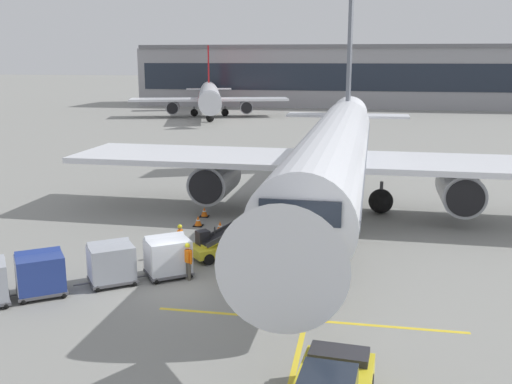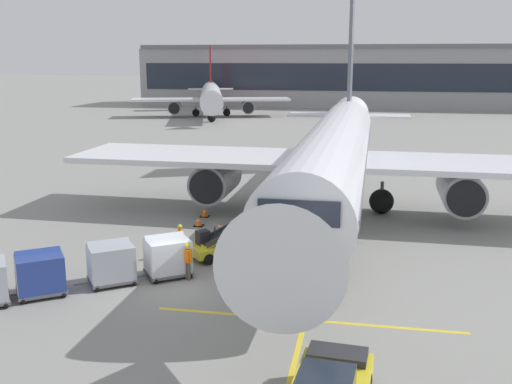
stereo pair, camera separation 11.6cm
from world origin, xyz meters
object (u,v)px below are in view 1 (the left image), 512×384
object	(u,v)px
baggage_cart_third	(40,273)
ground_crew_marshaller	(188,259)
safety_cone_engine_keepout	(198,221)
ground_crew_by_carts	(232,254)
parked_airplane	(334,153)
baggage_cart_lead	(168,256)
belt_loader	(227,240)
distant_airplane	(209,97)
baggage_cart_second	(111,262)
safety_cone_wingtip	(204,212)
safety_cone_nose_mark	(220,227)
ground_crew_by_loader	(180,239)

from	to	relation	value
baggage_cart_third	ground_crew_marshaller	xyz separation A→B (m)	(5.63, 2.86, -0.00)
safety_cone_engine_keepout	ground_crew_by_carts	bearing A→B (deg)	-62.93
parked_airplane	baggage_cart_lead	xyz separation A→B (m)	(-6.85, -12.51, -3.01)
baggage_cart_third	safety_cone_engine_keepout	size ratio (longest dim) A/B	4.20
belt_loader	distant_airplane	size ratio (longest dim) A/B	0.14
baggage_cart_second	safety_cone_wingtip	xyz separation A→B (m)	(1.03, 11.76, -0.69)
safety_cone_nose_mark	distant_airplane	xyz separation A→B (m)	(-18.27, 66.19, 3.04)
baggage_cart_lead	parked_airplane	bearing A→B (deg)	61.31
parked_airplane	distant_airplane	world-z (taller)	parked_airplane
baggage_cart_third	safety_cone_nose_mark	world-z (taller)	baggage_cart_third
ground_crew_by_carts	safety_cone_wingtip	bearing A→B (deg)	112.73
baggage_cart_lead	baggage_cart_second	xyz separation A→B (m)	(-2.17, -1.34, 0.00)
parked_airplane	safety_cone_nose_mark	bearing A→B (deg)	-139.51
parked_airplane	belt_loader	world-z (taller)	parked_airplane
baggage_cart_lead	baggage_cart_third	world-z (taller)	same
baggage_cart_second	safety_cone_wingtip	size ratio (longest dim) A/B	4.22
baggage_cart_lead	distant_airplane	xyz separation A→B (m)	(-17.60, 73.43, 2.37)
belt_loader	parked_airplane	bearing A→B (deg)	62.22
ground_crew_marshaller	safety_cone_nose_mark	xyz separation A→B (m)	(-0.38, 7.52, -0.67)
baggage_cart_second	distant_airplane	bearing A→B (deg)	101.66
ground_crew_by_carts	safety_cone_nose_mark	size ratio (longest dim) A/B	2.61
ground_crew_marshaller	safety_cone_engine_keepout	distance (m)	8.83
parked_airplane	distant_airplane	size ratio (longest dim) A/B	1.26
belt_loader	baggage_cart_third	bearing A→B (deg)	-135.47
ground_crew_by_carts	ground_crew_marshaller	bearing A→B (deg)	-148.39
ground_crew_by_carts	distant_airplane	bearing A→B (deg)	105.74
safety_cone_nose_mark	distant_airplane	distance (m)	68.74
baggage_cart_lead	distant_airplane	bearing A→B (deg)	103.48
belt_loader	safety_cone_engine_keepout	world-z (taller)	belt_loader
baggage_cart_second	ground_crew_by_loader	xyz separation A→B (m)	(1.94, 3.94, -0.00)
baggage_cart_lead	distant_airplane	world-z (taller)	distant_airplane
baggage_cart_third	safety_cone_nose_mark	xyz separation A→B (m)	(5.26, 10.38, -0.67)
ground_crew_by_loader	baggage_cart_second	bearing A→B (deg)	-116.19
belt_loader	baggage_cart_second	size ratio (longest dim) A/B	1.83
baggage_cart_lead	ground_crew_by_loader	world-z (taller)	baggage_cart_lead
parked_airplane	ground_crew_marshaller	bearing A→B (deg)	-114.37
ground_crew_by_carts	ground_crew_marshaller	distance (m)	2.13
safety_cone_engine_keepout	safety_cone_nose_mark	bearing A→B (deg)	-32.96
safety_cone_nose_mark	baggage_cart_third	bearing A→B (deg)	-116.85
ground_crew_by_carts	baggage_cart_second	bearing A→B (deg)	-156.67
baggage_cart_second	baggage_cart_third	xyz separation A→B (m)	(-2.41, -1.80, 0.00)
parked_airplane	ground_crew_by_carts	size ratio (longest dim) A/B	25.50
baggage_cart_third	safety_cone_wingtip	bearing A→B (deg)	75.80
parked_airplane	ground_crew_marshaller	size ratio (longest dim) A/B	25.50
parked_airplane	ground_crew_by_carts	bearing A→B (deg)	-108.83
ground_crew_by_loader	ground_crew_by_carts	world-z (taller)	same
baggage_cart_lead	safety_cone_engine_keepout	xyz separation A→B (m)	(-0.94, 8.29, -0.69)
parked_airplane	baggage_cart_lead	world-z (taller)	parked_airplane
safety_cone_engine_keepout	baggage_cart_third	bearing A→B (deg)	-107.66
safety_cone_nose_mark	distant_airplane	bearing A→B (deg)	105.43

